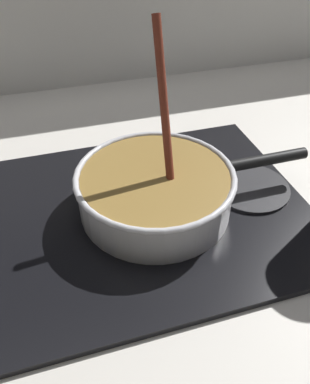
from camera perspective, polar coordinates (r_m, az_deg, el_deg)
ground at (r=0.62m, az=4.05°, el=-15.49°), size 2.40×1.60×0.04m
hob_plate at (r=0.71m, az=0.00°, el=-2.71°), size 0.56×0.48×0.01m
burner_ring at (r=0.71m, az=0.00°, el=-2.11°), size 0.20×0.20×0.01m
spare_burner at (r=0.77m, az=14.03°, el=0.69°), size 0.15×0.15×0.01m
cooking_pan at (r=0.68m, az=0.13°, el=0.38°), size 0.44×0.28×0.32m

